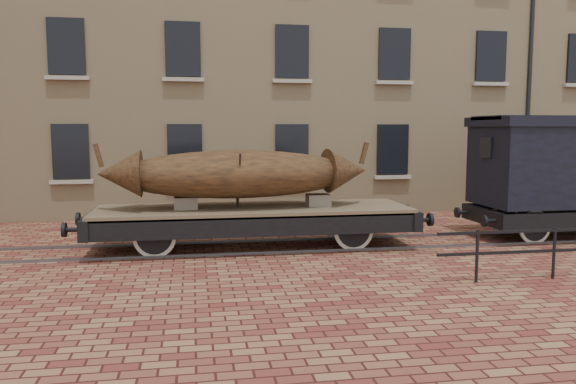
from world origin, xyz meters
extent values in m
plane|color=maroon|center=(0.00, 0.00, 0.00)|extent=(90.00, 90.00, 0.00)
cube|color=beige|center=(3.00, 10.00, 7.00)|extent=(40.00, 10.00, 14.00)
cube|color=black|center=(-6.00, 4.96, 2.20)|extent=(1.10, 0.12, 1.70)
cube|color=#A8A493|center=(-6.00, 4.90, 1.25)|extent=(1.30, 0.18, 0.12)
cube|color=black|center=(-2.50, 4.96, 2.20)|extent=(1.10, 0.12, 1.70)
cube|color=#A8A493|center=(-2.50, 4.90, 1.25)|extent=(1.30, 0.18, 0.12)
cube|color=black|center=(1.00, 4.96, 2.20)|extent=(1.10, 0.12, 1.70)
cube|color=#A8A493|center=(1.00, 4.90, 1.25)|extent=(1.30, 0.18, 0.12)
cube|color=black|center=(4.50, 4.96, 2.20)|extent=(1.10, 0.12, 1.70)
cube|color=#A8A493|center=(4.50, 4.90, 1.25)|extent=(1.30, 0.18, 0.12)
cube|color=black|center=(8.00, 4.96, 2.20)|extent=(1.10, 0.12, 1.70)
cube|color=#A8A493|center=(8.00, 4.90, 1.25)|extent=(1.30, 0.18, 0.12)
cube|color=black|center=(11.50, 4.96, 2.20)|extent=(1.10, 0.12, 1.70)
cube|color=#A8A493|center=(11.50, 4.90, 1.25)|extent=(1.30, 0.18, 0.12)
cube|color=black|center=(-6.00, 4.96, 5.40)|extent=(1.10, 0.12, 1.70)
cube|color=#A8A493|center=(-6.00, 4.90, 4.45)|extent=(1.30, 0.18, 0.12)
cube|color=black|center=(-2.50, 4.96, 5.40)|extent=(1.10, 0.12, 1.70)
cube|color=#A8A493|center=(-2.50, 4.90, 4.45)|extent=(1.30, 0.18, 0.12)
cube|color=black|center=(1.00, 4.96, 5.40)|extent=(1.10, 0.12, 1.70)
cube|color=#A8A493|center=(1.00, 4.90, 4.45)|extent=(1.30, 0.18, 0.12)
cube|color=black|center=(4.50, 4.96, 5.40)|extent=(1.10, 0.12, 1.70)
cube|color=#A8A493|center=(4.50, 4.90, 4.45)|extent=(1.30, 0.18, 0.12)
cube|color=black|center=(8.00, 4.96, 5.40)|extent=(1.10, 0.12, 1.70)
cube|color=#A8A493|center=(8.00, 4.90, 4.45)|extent=(1.30, 0.18, 0.12)
cylinder|color=black|center=(9.50, 4.95, 7.00)|extent=(0.14, 0.14, 14.00)
cube|color=#59595E|center=(0.00, -0.72, 0.03)|extent=(30.00, 0.08, 0.06)
cube|color=#59595E|center=(0.00, 0.72, 0.03)|extent=(30.00, 0.08, 0.06)
cylinder|color=black|center=(3.00, -3.80, 0.50)|extent=(0.06, 0.06, 1.00)
cylinder|color=black|center=(4.60, -3.80, 0.50)|extent=(0.06, 0.06, 1.00)
cube|color=brown|center=(-0.82, 0.00, 0.94)|extent=(7.53, 2.21, 0.12)
cube|color=black|center=(-0.82, -1.02, 0.70)|extent=(7.53, 0.16, 0.45)
cube|color=black|center=(-0.82, 1.02, 0.70)|extent=(7.53, 0.16, 0.45)
cube|color=black|center=(-4.58, 0.00, 0.70)|extent=(0.22, 2.31, 0.45)
cylinder|color=black|center=(-4.87, -0.75, 0.70)|extent=(0.35, 0.10, 0.10)
cylinder|color=black|center=(-5.04, -0.75, 0.70)|extent=(0.08, 0.32, 0.32)
cylinder|color=black|center=(-4.87, 0.75, 0.70)|extent=(0.35, 0.10, 0.10)
cylinder|color=black|center=(-5.04, 0.75, 0.70)|extent=(0.08, 0.32, 0.32)
cube|color=black|center=(2.95, 0.00, 0.70)|extent=(0.22, 2.31, 0.45)
cylinder|color=black|center=(3.23, -0.75, 0.70)|extent=(0.35, 0.10, 0.10)
cylinder|color=black|center=(3.40, -0.75, 0.70)|extent=(0.08, 0.32, 0.32)
cylinder|color=black|center=(3.23, 0.75, 0.70)|extent=(0.35, 0.10, 0.10)
cylinder|color=black|center=(3.40, 0.75, 0.70)|extent=(0.08, 0.32, 0.32)
cylinder|color=black|center=(-3.13, 0.00, 0.48)|extent=(0.10, 1.91, 0.10)
cylinder|color=beige|center=(-3.13, -0.72, 0.48)|extent=(0.96, 0.07, 0.96)
cylinder|color=black|center=(-3.13, -0.72, 0.48)|extent=(0.79, 0.10, 0.79)
cube|color=black|center=(-3.13, -0.84, 0.72)|extent=(0.90, 0.08, 0.10)
cylinder|color=beige|center=(-3.13, 0.72, 0.48)|extent=(0.96, 0.07, 0.96)
cylinder|color=black|center=(-3.13, 0.72, 0.48)|extent=(0.79, 0.10, 0.79)
cube|color=black|center=(-3.13, 0.84, 0.72)|extent=(0.90, 0.08, 0.10)
cylinder|color=black|center=(1.49, 0.00, 0.48)|extent=(0.10, 1.91, 0.10)
cylinder|color=beige|center=(1.49, -0.72, 0.48)|extent=(0.96, 0.07, 0.96)
cylinder|color=black|center=(1.49, -0.72, 0.48)|extent=(0.79, 0.10, 0.79)
cube|color=black|center=(1.49, -0.84, 0.72)|extent=(0.90, 0.08, 0.10)
cylinder|color=beige|center=(1.49, 0.72, 0.48)|extent=(0.96, 0.07, 0.96)
cylinder|color=black|center=(1.49, 0.72, 0.48)|extent=(0.79, 0.10, 0.79)
cube|color=black|center=(1.49, 0.84, 0.72)|extent=(0.90, 0.08, 0.10)
cube|color=black|center=(-0.82, 0.00, 0.55)|extent=(4.02, 0.06, 0.06)
cube|color=gray|center=(-2.43, 0.00, 1.14)|extent=(0.55, 0.50, 0.28)
cube|color=gray|center=(0.79, 0.00, 1.14)|extent=(0.55, 0.50, 0.28)
ellipsoid|color=brown|center=(-1.20, 0.00, 1.81)|extent=(5.80, 1.93, 1.15)
cone|color=brown|center=(-3.93, -0.07, 1.86)|extent=(1.02, 1.12, 1.09)
cube|color=brown|center=(-4.37, -0.08, 2.29)|extent=(0.23, 0.12, 0.55)
cone|color=brown|center=(1.52, 0.07, 1.86)|extent=(1.02, 1.12, 1.09)
cube|color=brown|center=(1.97, 0.08, 2.29)|extent=(0.23, 0.12, 0.55)
cylinder|color=#3B2D24|center=(-1.20, -0.47, 1.68)|extent=(0.05, 0.98, 1.38)
cylinder|color=#3B2D24|center=(-1.20, 0.47, 1.68)|extent=(0.05, 0.98, 1.38)
cube|color=black|center=(7.92, 0.98, 0.63)|extent=(5.36, 0.14, 0.40)
cube|color=black|center=(5.23, 0.00, 0.63)|extent=(0.20, 2.14, 0.40)
cylinder|color=black|center=(4.83, -0.71, 0.63)|extent=(0.07, 0.29, 0.29)
cylinder|color=black|center=(4.83, 0.71, 0.63)|extent=(0.07, 0.29, 0.29)
cylinder|color=black|center=(6.22, 0.00, 0.43)|extent=(0.09, 1.70, 0.09)
cylinder|color=beige|center=(6.22, -0.72, 0.43)|extent=(0.86, 0.06, 0.86)
cylinder|color=black|center=(6.22, -0.72, 0.43)|extent=(0.70, 0.09, 0.70)
cylinder|color=beige|center=(6.22, 0.72, 0.43)|extent=(0.86, 0.06, 0.86)
cylinder|color=black|center=(6.22, 0.72, 0.43)|extent=(0.70, 0.09, 0.70)
cube|color=black|center=(5.21, 0.00, 2.41)|extent=(0.07, 0.54, 0.54)
camera|label=1|loc=(-2.24, -13.42, 2.88)|focal=35.00mm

